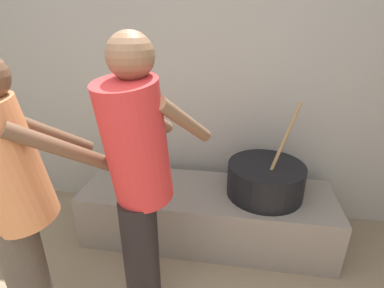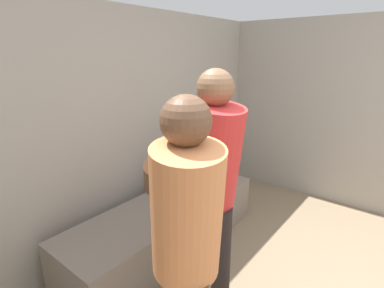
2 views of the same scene
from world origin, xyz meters
TOP-DOWN VIEW (x-y plane):
  - block_enclosure_rear at (0.00, 2.31)m, footprint 4.89×0.20m
  - hearth_ledge at (0.37, 1.79)m, footprint 1.90×0.60m
  - cooking_pot_main at (0.80, 1.81)m, footprint 0.55×0.55m
  - cook_in_red_shirt at (0.10, 1.11)m, footprint 0.54×0.73m
  - cook_in_orange_shirt at (-0.43, 0.88)m, footprint 0.67×0.69m

SIDE VIEW (x-z plane):
  - hearth_ledge at x=0.37m, z-range 0.00..0.43m
  - cooking_pot_main at x=0.80m, z-range 0.20..0.90m
  - cook_in_orange_shirt at x=-0.43m, z-range 0.11..1.64m
  - cook_in_red_shirt at x=0.10m, z-range 0.12..1.72m
  - block_enclosure_rear at x=0.00m, z-range 0.00..2.05m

